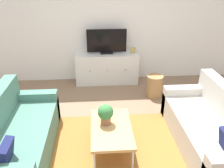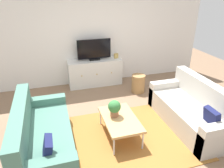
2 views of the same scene
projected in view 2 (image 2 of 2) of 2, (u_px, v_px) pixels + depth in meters
The scene contains 11 objects.
ground_plane at pixel (122, 133), 4.01m from camera, with size 10.00×10.00×0.00m, color #84664C.
wall_back at pixel (91, 34), 5.66m from camera, with size 6.40×0.12×2.70m, color white.
area_rug at pixel (125, 138), 3.87m from camera, with size 2.50×1.90×0.01m, color #9E662D.
couch_left_side at pixel (40, 138), 3.42m from camera, with size 0.84×1.88×0.87m.
couch_right_side at pixel (193, 111), 4.17m from camera, with size 0.84×1.88×0.87m.
coffee_table at pixel (120, 120), 3.79m from camera, with size 0.58×0.97×0.38m.
potted_plant at pixel (114, 108), 3.77m from camera, with size 0.23×0.23×0.31m.
tv_console at pixel (95, 72), 5.83m from camera, with size 1.44×0.47×0.71m.
flat_screen_tv at pixel (94, 50), 5.58m from camera, with size 0.89×0.16×0.55m.
mantel_clock at pixel (116, 56), 5.81m from camera, with size 0.11×0.07×0.13m, color tan.
wicker_basket at pixel (138, 84), 5.47m from camera, with size 0.34×0.34×0.46m, color #9E7547.
Camera 2 is at (-1.11, -3.06, 2.52)m, focal length 34.23 mm.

